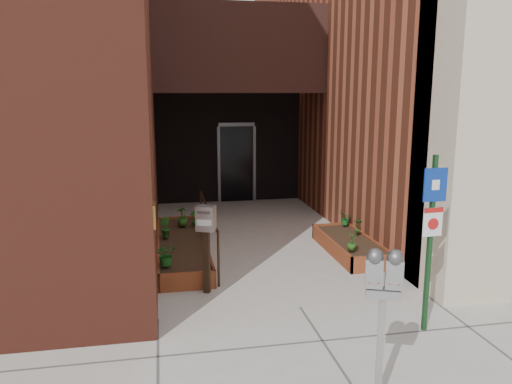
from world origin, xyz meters
TOP-DOWN VIEW (x-y plane):
  - ground at (0.00, 0.00)m, footprint 80.00×80.00m
  - architecture at (-0.18, 6.89)m, footprint 20.00×14.60m
  - planter_left at (-1.55, 2.70)m, footprint 0.90×3.60m
  - planter_right at (1.60, 2.20)m, footprint 0.80×2.20m
  - handrail at (-1.05, 2.65)m, footprint 0.04×3.34m
  - parking_meter at (0.15, -2.26)m, footprint 0.37×0.24m
  - sign_post at (1.38, -0.98)m, footprint 0.31×0.08m
  - payment_dropbox at (-1.25, 0.80)m, footprint 0.33×0.29m
  - shrub_left_a at (-1.85, 1.30)m, footprint 0.44×0.44m
  - shrub_left_b at (-1.85, 2.91)m, footprint 0.30×0.30m
  - shrub_left_c at (-1.48, 3.70)m, footprint 0.29×0.29m
  - shrub_left_d at (-1.25, 3.66)m, footprint 0.25×0.25m
  - shrub_right_a at (1.35, 1.48)m, footprint 0.22×0.22m
  - shrub_right_b at (1.85, 2.42)m, footprint 0.22×0.22m
  - shrub_right_c at (1.85, 3.10)m, footprint 0.34×0.34m

SIDE VIEW (x-z plane):
  - ground at x=0.00m, z-range 0.00..0.00m
  - planter_left at x=-1.55m, z-range -0.02..0.28m
  - planter_right at x=1.60m, z-range -0.02..0.28m
  - shrub_right_c at x=1.85m, z-range 0.30..0.60m
  - shrub_right_a at x=1.35m, z-range 0.30..0.60m
  - shrub_right_b at x=1.85m, z-range 0.30..0.62m
  - shrub_left_d at x=-1.25m, z-range 0.30..0.63m
  - shrub_left_a at x=-1.85m, z-range 0.30..0.67m
  - shrub_left_b at x=-1.85m, z-range 0.30..0.68m
  - shrub_left_c at x=-1.48m, z-range 0.30..0.70m
  - handrail at x=-1.05m, z-range 0.30..1.20m
  - payment_dropbox at x=-1.25m, z-range 0.30..1.67m
  - parking_meter at x=0.15m, z-range 0.43..2.01m
  - sign_post at x=1.38m, z-range 0.26..2.54m
  - architecture at x=-0.18m, z-range -0.02..9.98m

